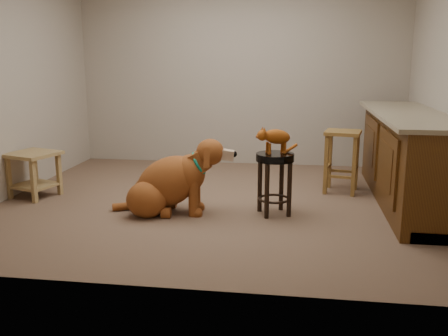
% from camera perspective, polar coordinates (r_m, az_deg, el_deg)
% --- Properties ---
extents(floor, '(4.50, 4.00, 0.01)m').
position_cam_1_polar(floor, '(5.22, -0.70, -3.94)').
color(floor, brown).
rests_on(floor, ground).
extents(room_shell, '(4.54, 4.04, 2.62)m').
position_cam_1_polar(room_shell, '(5.01, -0.75, 14.76)').
color(room_shell, '#A29382').
rests_on(room_shell, ground).
extents(cabinet_run, '(0.70, 2.56, 0.94)m').
position_cam_1_polar(cabinet_run, '(5.47, 20.36, 0.77)').
color(cabinet_run, '#4E2C0E').
rests_on(cabinet_run, ground).
extents(padded_stool, '(0.40, 0.40, 0.60)m').
position_cam_1_polar(padded_stool, '(4.77, 5.82, -0.38)').
color(padded_stool, black).
rests_on(padded_stool, ground).
extents(wood_stool, '(0.44, 0.44, 0.69)m').
position_cam_1_polar(wood_stool, '(5.70, 13.29, 0.84)').
color(wood_stool, brown).
rests_on(wood_stool, ground).
extents(side_table, '(0.59, 0.59, 0.49)m').
position_cam_1_polar(side_table, '(5.74, -20.94, 0.04)').
color(side_table, olive).
rests_on(side_table, ground).
extents(golden_retriever, '(1.24, 0.63, 0.78)m').
position_cam_1_polar(golden_retriever, '(4.85, -6.24, -1.76)').
color(golden_retriever, brown).
rests_on(golden_retriever, ground).
extents(tabby_kitten, '(0.39, 0.28, 0.28)m').
position_cam_1_polar(tabby_kitten, '(4.70, 5.78, 3.49)').
color(tabby_kitten, '#883C0D').
rests_on(tabby_kitten, padded_stool).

